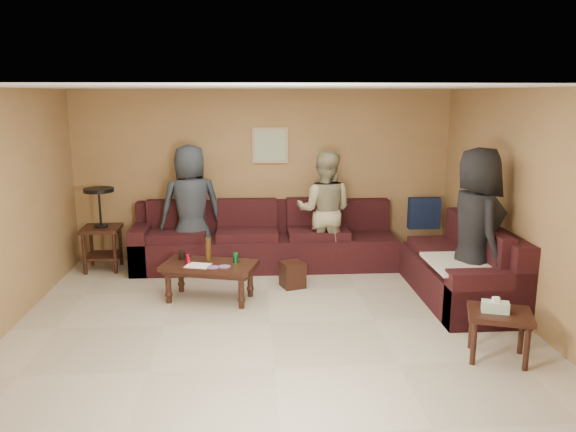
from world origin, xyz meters
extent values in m
plane|color=#BEB7A1|center=(0.00, 0.00, 0.00)|extent=(5.50, 5.50, 0.00)
cube|color=silver|center=(0.00, 0.00, 2.45)|extent=(5.50, 5.00, 0.10)
cube|color=#9C784A|center=(0.00, 2.50, 1.25)|extent=(5.50, 0.10, 2.50)
cube|color=#9C784A|center=(0.00, -2.50, 1.25)|extent=(5.50, 0.10, 2.50)
cube|color=#9C784A|center=(2.75, 0.00, 1.25)|extent=(0.10, 5.00, 2.50)
cube|color=black|center=(0.00, 2.05, 0.23)|extent=(3.70, 0.90, 0.45)
cube|color=black|center=(0.00, 2.38, 0.68)|extent=(3.70, 0.24, 0.45)
cube|color=black|center=(-1.73, 2.05, 0.32)|extent=(0.24, 0.90, 0.63)
cube|color=black|center=(2.30, 0.60, 0.23)|extent=(0.90, 2.00, 0.45)
cube|color=black|center=(2.63, 0.60, 0.68)|extent=(0.24, 2.00, 0.45)
cube|color=black|center=(2.30, -0.28, 0.32)|extent=(0.90, 0.24, 0.63)
cube|color=#121C3A|center=(2.30, 2.05, 0.75)|extent=(0.45, 0.14, 0.45)
cube|color=beige|center=(2.30, 0.15, 0.58)|extent=(1.00, 0.85, 0.04)
cube|color=black|center=(-0.70, 0.75, 0.43)|extent=(1.20, 0.81, 0.06)
cube|color=black|center=(-0.70, 0.75, 0.37)|extent=(1.10, 0.71, 0.05)
cylinder|color=black|center=(-1.18, 0.67, 0.20)|extent=(0.07, 0.07, 0.40)
cylinder|color=black|center=(-0.32, 0.44, 0.20)|extent=(0.07, 0.07, 0.40)
cylinder|color=black|center=(-1.08, 1.06, 0.20)|extent=(0.07, 0.07, 0.40)
cylinder|color=black|center=(-0.21, 0.83, 0.20)|extent=(0.07, 0.07, 0.40)
cylinder|color=maroon|center=(-0.95, 0.77, 0.52)|extent=(0.07, 0.07, 0.12)
cylinder|color=#167F36|center=(-0.38, 0.77, 0.52)|extent=(0.07, 0.07, 0.12)
cylinder|color=#3E270E|center=(-0.72, 0.88, 0.60)|extent=(0.07, 0.07, 0.28)
cylinder|color=black|center=(-1.04, 0.93, 0.51)|extent=(0.08, 0.08, 0.11)
cube|color=white|center=(-0.83, 0.66, 0.46)|extent=(0.33, 0.28, 0.00)
cylinder|color=#C54586|center=(-0.64, 0.58, 0.46)|extent=(0.14, 0.14, 0.01)
cylinder|color=#C54586|center=(-0.51, 0.60, 0.46)|extent=(0.14, 0.14, 0.01)
cube|color=black|center=(-2.28, 2.05, 0.59)|extent=(0.53, 0.53, 0.05)
cube|color=black|center=(-2.28, 2.05, 0.20)|extent=(0.46, 0.46, 0.03)
cylinder|color=black|center=(-2.48, 1.84, 0.30)|extent=(0.05, 0.05, 0.59)
cylinder|color=black|center=(-2.07, 1.85, 0.30)|extent=(0.05, 0.05, 0.59)
cylinder|color=black|center=(-2.49, 2.25, 0.30)|extent=(0.05, 0.05, 0.59)
cylinder|color=black|center=(-2.08, 2.26, 0.30)|extent=(0.05, 0.05, 0.59)
cylinder|color=black|center=(-2.28, 2.05, 0.63)|extent=(0.18, 0.18, 0.03)
cylinder|color=black|center=(-2.28, 2.05, 0.89)|extent=(0.03, 0.03, 0.49)
cylinder|color=black|center=(-2.28, 2.05, 1.14)|extent=(0.41, 0.41, 0.05)
cube|color=black|center=(2.09, -0.99, 0.44)|extent=(0.68, 0.62, 0.05)
cylinder|color=black|center=(1.82, -1.08, 0.22)|extent=(0.05, 0.05, 0.44)
cylinder|color=black|center=(2.25, -1.23, 0.22)|extent=(0.05, 0.05, 0.44)
cylinder|color=black|center=(1.93, -0.75, 0.22)|extent=(0.05, 0.05, 0.44)
cylinder|color=black|center=(2.36, -0.90, 0.22)|extent=(0.05, 0.05, 0.44)
cube|color=white|center=(2.04, -0.99, 0.52)|extent=(0.27, 0.19, 0.10)
cube|color=white|center=(2.04, -0.99, 0.59)|extent=(0.06, 0.04, 0.05)
cube|color=black|center=(0.33, 1.14, 0.16)|extent=(0.35, 0.35, 0.33)
cube|color=tan|center=(0.10, 2.48, 1.70)|extent=(0.52, 0.03, 0.52)
cube|color=beige|center=(0.10, 2.46, 1.70)|extent=(0.44, 0.01, 0.44)
imported|color=#272E37|center=(-1.03, 2.03, 0.88)|extent=(0.99, 0.79, 1.77)
imported|color=tan|center=(0.83, 1.92, 0.83)|extent=(0.95, 0.82, 1.67)
imported|color=black|center=(2.33, 0.26, 0.93)|extent=(0.63, 0.94, 1.87)
camera|label=1|loc=(-0.19, -5.71, 2.44)|focal=35.00mm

